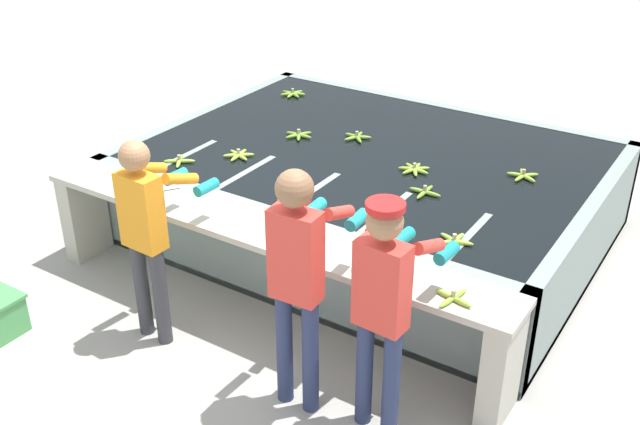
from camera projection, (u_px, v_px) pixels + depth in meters
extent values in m
plane|color=#A3A099|center=(244.00, 335.00, 5.76)|extent=(80.00, 80.00, 0.00)
cube|color=gray|center=(370.00, 228.00, 7.22)|extent=(4.10, 3.06, 0.06)
cube|color=gray|center=(281.00, 260.00, 5.95)|extent=(4.10, 0.12, 0.85)
cube|color=gray|center=(438.00, 142.00, 8.13)|extent=(4.10, 0.12, 0.85)
cube|color=gray|center=(209.00, 147.00, 7.99)|extent=(0.12, 3.06, 0.85)
cube|color=gray|center=(584.00, 250.00, 6.08)|extent=(0.12, 3.06, 0.85)
cube|color=black|center=(371.00, 189.00, 7.03)|extent=(3.86, 2.82, 0.78)
cube|color=gray|center=(190.00, 197.00, 6.94)|extent=(0.06, 0.80, 0.85)
cube|color=gray|center=(248.00, 215.00, 6.62)|extent=(0.06, 0.80, 0.85)
cube|color=gray|center=(312.00, 236.00, 6.29)|extent=(0.06, 0.80, 0.85)
cube|color=gray|center=(384.00, 259.00, 5.96)|extent=(0.06, 0.80, 0.85)
cube|color=gray|center=(464.00, 284.00, 5.63)|extent=(0.06, 0.80, 0.85)
cube|color=#B7B2A3|center=(257.00, 231.00, 5.55)|extent=(4.10, 0.45, 0.05)
cube|color=#B7B2A3|center=(85.00, 214.00, 6.68)|extent=(0.16, 0.41, 0.80)
cube|color=#B7B2A3|center=(501.00, 368.00, 4.81)|extent=(0.16, 0.41, 0.80)
cylinder|color=#38383D|center=(142.00, 288.00, 5.62)|extent=(0.11, 0.11, 0.80)
cylinder|color=#38383D|center=(161.00, 297.00, 5.52)|extent=(0.11, 0.11, 0.80)
cube|color=orange|center=(141.00, 211.00, 5.25)|extent=(0.33, 0.18, 0.57)
sphere|color=#9E704C|center=(134.00, 156.00, 5.06)|extent=(0.22, 0.22, 0.22)
cylinder|color=orange|center=(149.00, 168.00, 5.42)|extent=(0.09, 0.31, 0.18)
cylinder|color=teal|center=(175.00, 177.00, 5.68)|extent=(0.09, 0.20, 0.08)
cylinder|color=orange|center=(180.00, 179.00, 5.26)|extent=(0.09, 0.31, 0.18)
cylinder|color=teal|center=(206.00, 187.00, 5.52)|extent=(0.09, 0.20, 0.08)
cylinder|color=navy|center=(284.00, 347.00, 4.94)|extent=(0.11, 0.11, 0.86)
cylinder|color=navy|center=(310.00, 357.00, 4.86)|extent=(0.11, 0.11, 0.86)
cube|color=#DB3D33|center=(296.00, 255.00, 4.56)|extent=(0.33, 0.19, 0.61)
sphere|color=#896042|center=(294.00, 189.00, 4.35)|extent=(0.23, 0.23, 0.23)
cylinder|color=#DB3D33|center=(294.00, 201.00, 4.72)|extent=(0.10, 0.31, 0.18)
cylinder|color=#1EA3AD|center=(314.00, 209.00, 4.98)|extent=(0.09, 0.20, 0.08)
cylinder|color=#DB3D33|center=(339.00, 213.00, 4.58)|extent=(0.10, 0.31, 0.18)
cylinder|color=#1EA3AD|center=(357.00, 220.00, 4.84)|extent=(0.09, 0.20, 0.08)
cylinder|color=navy|center=(364.00, 371.00, 4.77)|extent=(0.11, 0.11, 0.81)
cylinder|color=navy|center=(391.00, 384.00, 4.66)|extent=(0.11, 0.11, 0.81)
cube|color=#DB3D33|center=(382.00, 285.00, 4.40)|extent=(0.33, 0.19, 0.57)
sphere|color=#9E704C|center=(385.00, 222.00, 4.20)|extent=(0.22, 0.22, 0.22)
cylinder|color=red|center=(385.00, 206.00, 4.15)|extent=(0.23, 0.23, 0.04)
cylinder|color=#DB3D33|center=(383.00, 231.00, 4.56)|extent=(0.10, 0.31, 0.18)
cylinder|color=teal|center=(402.00, 238.00, 4.82)|extent=(0.10, 0.20, 0.08)
cylinder|color=#DB3D33|center=(429.00, 247.00, 4.40)|extent=(0.10, 0.31, 0.18)
cylinder|color=teal|center=(447.00, 253.00, 4.65)|extent=(0.10, 0.20, 0.08)
ellipsoid|color=#9EC642|center=(236.00, 157.00, 6.66)|extent=(0.06, 0.17, 0.04)
ellipsoid|color=#9EC642|center=(242.00, 157.00, 6.66)|extent=(0.17, 0.09, 0.04)
ellipsoid|color=#9EC642|center=(245.00, 155.00, 6.71)|extent=(0.15, 0.14, 0.04)
ellipsoid|color=#9EC642|center=(242.00, 153.00, 6.75)|extent=(0.06, 0.17, 0.04)
ellipsoid|color=#9EC642|center=(235.00, 153.00, 6.74)|extent=(0.17, 0.09, 0.04)
ellipsoid|color=#9EC642|center=(232.00, 155.00, 6.70)|extent=(0.15, 0.14, 0.04)
cylinder|color=tan|center=(238.00, 151.00, 6.69)|extent=(0.03, 0.03, 0.04)
ellipsoid|color=#8CB738|center=(420.00, 171.00, 6.40)|extent=(0.17, 0.05, 0.04)
ellipsoid|color=#8CB738|center=(420.00, 169.00, 6.44)|extent=(0.15, 0.15, 0.04)
ellipsoid|color=#8CB738|center=(417.00, 167.00, 6.47)|extent=(0.05, 0.17, 0.04)
ellipsoid|color=#8CB738|center=(411.00, 167.00, 6.47)|extent=(0.16, 0.12, 0.04)
ellipsoid|color=#8CB738|center=(408.00, 169.00, 6.44)|extent=(0.17, 0.09, 0.04)
ellipsoid|color=#8CB738|center=(410.00, 171.00, 6.40)|extent=(0.09, 0.17, 0.04)
ellipsoid|color=#8CB738|center=(415.00, 172.00, 6.38)|extent=(0.12, 0.16, 0.04)
cylinder|color=tan|center=(415.00, 166.00, 6.41)|extent=(0.03, 0.03, 0.04)
ellipsoid|color=#75A333|center=(294.00, 134.00, 7.16)|extent=(0.17, 0.04, 0.04)
ellipsoid|color=#75A333|center=(294.00, 136.00, 7.11)|extent=(0.11, 0.17, 0.04)
ellipsoid|color=#75A333|center=(299.00, 137.00, 7.08)|extent=(0.12, 0.16, 0.04)
ellipsoid|color=#75A333|center=(304.00, 136.00, 7.11)|extent=(0.17, 0.04, 0.04)
ellipsoid|color=#75A333|center=(304.00, 134.00, 7.16)|extent=(0.11, 0.17, 0.04)
ellipsoid|color=#75A333|center=(299.00, 133.00, 7.18)|extent=(0.12, 0.16, 0.04)
cylinder|color=tan|center=(299.00, 131.00, 7.12)|extent=(0.03, 0.03, 0.04)
ellipsoid|color=#93BC3D|center=(529.00, 175.00, 6.32)|extent=(0.15, 0.15, 0.04)
ellipsoid|color=#93BC3D|center=(522.00, 173.00, 6.36)|extent=(0.11, 0.17, 0.04)
ellipsoid|color=#93BC3D|center=(517.00, 175.00, 6.33)|extent=(0.17, 0.06, 0.04)
ellipsoid|color=#93BC3D|center=(520.00, 178.00, 6.28)|extent=(0.06, 0.17, 0.04)
ellipsoid|color=#93BC3D|center=(528.00, 178.00, 6.27)|extent=(0.17, 0.11, 0.04)
cylinder|color=tan|center=(524.00, 172.00, 6.30)|extent=(0.03, 0.03, 0.04)
ellipsoid|color=#7FAD33|center=(288.00, 94.00, 8.20)|extent=(0.14, 0.15, 0.04)
ellipsoid|color=#7FAD33|center=(291.00, 95.00, 8.17)|extent=(0.07, 0.17, 0.04)
ellipsoid|color=#7FAD33|center=(295.00, 95.00, 8.17)|extent=(0.17, 0.11, 0.04)
ellipsoid|color=#7FAD33|center=(298.00, 94.00, 8.20)|extent=(0.17, 0.10, 0.04)
ellipsoid|color=#7FAD33|center=(297.00, 93.00, 8.24)|extent=(0.08, 0.17, 0.04)
ellipsoid|color=#7FAD33|center=(293.00, 92.00, 8.26)|extent=(0.13, 0.16, 0.04)
ellipsoid|color=#7FAD33|center=(289.00, 93.00, 8.24)|extent=(0.17, 0.04, 0.04)
cylinder|color=tan|center=(293.00, 91.00, 8.20)|extent=(0.03, 0.03, 0.04)
ellipsoid|color=#9EC642|center=(462.00, 243.00, 5.31)|extent=(0.17, 0.07, 0.04)
ellipsoid|color=#9EC642|center=(458.00, 238.00, 5.37)|extent=(0.05, 0.17, 0.04)
ellipsoid|color=#9EC642|center=(449.00, 238.00, 5.37)|extent=(0.17, 0.10, 0.04)
ellipsoid|color=#9EC642|center=(447.00, 242.00, 5.32)|extent=(0.14, 0.15, 0.04)
ellipsoid|color=#9EC642|center=(455.00, 245.00, 5.28)|extent=(0.12, 0.16, 0.04)
cylinder|color=tan|center=(455.00, 237.00, 5.31)|extent=(0.03, 0.03, 0.04)
ellipsoid|color=#93BC3D|center=(173.00, 161.00, 6.58)|extent=(0.16, 0.13, 0.04)
ellipsoid|color=#93BC3D|center=(178.00, 164.00, 6.54)|extent=(0.13, 0.16, 0.04)
ellipsoid|color=#93BC3D|center=(186.00, 161.00, 6.59)|extent=(0.16, 0.13, 0.04)
ellipsoid|color=#93BC3D|center=(180.00, 159.00, 6.63)|extent=(0.13, 0.16, 0.04)
cylinder|color=tan|center=(179.00, 157.00, 6.57)|extent=(0.03, 0.03, 0.04)
ellipsoid|color=#75A333|center=(428.00, 190.00, 6.08)|extent=(0.04, 0.17, 0.04)
ellipsoid|color=#75A333|center=(419.00, 190.00, 6.06)|extent=(0.17, 0.04, 0.04)
ellipsoid|color=#75A333|center=(422.00, 195.00, 5.99)|extent=(0.04, 0.17, 0.04)
ellipsoid|color=#75A333|center=(431.00, 194.00, 6.01)|extent=(0.17, 0.04, 0.04)
cylinder|color=tan|center=(425.00, 188.00, 6.02)|extent=(0.03, 0.03, 0.04)
ellipsoid|color=#75A333|center=(359.00, 135.00, 7.13)|extent=(0.06, 0.17, 0.04)
ellipsoid|color=#75A333|center=(352.00, 136.00, 7.12)|extent=(0.17, 0.06, 0.04)
ellipsoid|color=#75A333|center=(352.00, 138.00, 7.06)|extent=(0.11, 0.17, 0.04)
ellipsoid|color=#75A333|center=(358.00, 139.00, 7.04)|extent=(0.15, 0.14, 0.04)
ellipsoid|color=#75A333|center=(363.00, 137.00, 7.08)|extent=(0.17, 0.11, 0.04)
cylinder|color=tan|center=(357.00, 134.00, 7.07)|extent=(0.03, 0.03, 0.04)
ellipsoid|color=#93BC3D|center=(460.00, 302.00, 4.65)|extent=(0.17, 0.07, 0.04)
ellipsoid|color=#93BC3D|center=(458.00, 295.00, 4.72)|extent=(0.07, 0.17, 0.04)
ellipsoid|color=#93BC3D|center=(446.00, 294.00, 4.72)|extent=(0.17, 0.07, 0.04)
ellipsoid|color=#93BC3D|center=(448.00, 302.00, 4.66)|extent=(0.07, 0.17, 0.04)
cylinder|color=tan|center=(454.00, 293.00, 4.67)|extent=(0.03, 0.03, 0.04)
ellipsoid|color=#8CB738|center=(366.00, 265.00, 5.04)|extent=(0.17, 0.08, 0.04)
ellipsoid|color=#8CB738|center=(363.00, 269.00, 5.00)|extent=(0.16, 0.13, 0.04)
ellipsoid|color=#8CB738|center=(367.00, 272.00, 4.96)|extent=(0.04, 0.17, 0.04)
ellipsoid|color=#8CB738|center=(374.00, 272.00, 4.95)|extent=(0.15, 0.14, 0.04)
ellipsoid|color=#8CB738|center=(379.00, 270.00, 4.98)|extent=(0.17, 0.07, 0.04)
ellipsoid|color=#8CB738|center=(379.00, 266.00, 5.02)|extent=(0.11, 0.17, 0.04)
ellipsoid|color=#8CB738|center=(372.00, 264.00, 5.05)|extent=(0.10, 0.17, 0.04)
cylinder|color=tan|center=(372.00, 264.00, 4.98)|extent=(0.03, 0.03, 0.04)
cube|color=silver|center=(168.00, 189.00, 6.10)|extent=(0.14, 0.18, 0.00)
cube|color=black|center=(144.00, 193.00, 6.03)|extent=(0.08, 0.10, 0.02)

